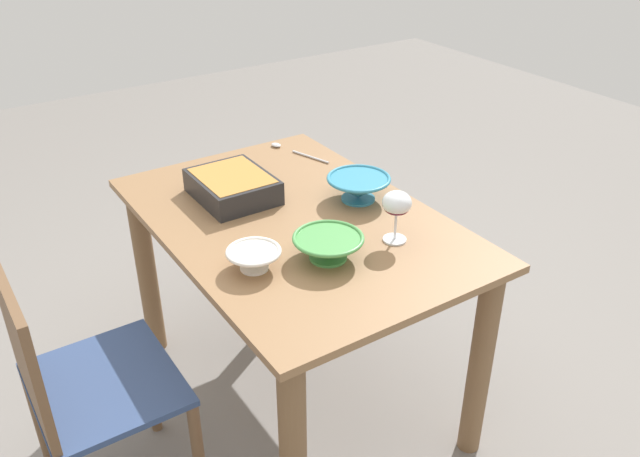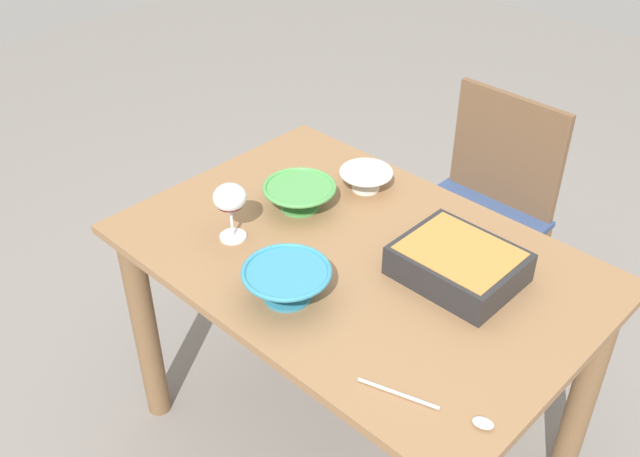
{
  "view_description": "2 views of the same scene",
  "coord_description": "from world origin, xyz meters",
  "views": [
    {
      "loc": [
        -1.61,
        0.96,
        1.77
      ],
      "look_at": [
        -0.14,
        -0.01,
        0.77
      ],
      "focal_mm": 37.07,
      "sensor_mm": 36.0,
      "label": 1
    },
    {
      "loc": [
        0.98,
        -1.15,
        1.9
      ],
      "look_at": [
        -0.06,
        -0.08,
        0.83
      ],
      "focal_mm": 40.93,
      "sensor_mm": 36.0,
      "label": 2
    }
  ],
  "objects": [
    {
      "name": "serving_spoon",
      "position": [
        0.49,
        -0.27,
        0.75
      ],
      "size": [
        0.28,
        0.11,
        0.01
      ],
      "color": "silver",
      "rests_on": "dining_table"
    },
    {
      "name": "chair",
      "position": [
        -0.09,
        0.77,
        0.49
      ],
      "size": [
        0.44,
        0.39,
        0.87
      ],
      "color": "#334772",
      "rests_on": "ground_plane"
    },
    {
      "name": "dining_table",
      "position": [
        0.0,
        0.0,
        0.59
      ],
      "size": [
        1.23,
        0.83,
        0.75
      ],
      "color": "olive",
      "rests_on": "ground_plane"
    },
    {
      "name": "small_bowl",
      "position": [
        -0.26,
        0.05,
        0.79
      ],
      "size": [
        0.21,
        0.21,
        0.07
      ],
      "color": "#4C994C",
      "rests_on": "dining_table"
    },
    {
      "name": "serving_bowl",
      "position": [
        -0.01,
        -0.25,
        0.8
      ],
      "size": [
        0.22,
        0.22,
        0.09
      ],
      "color": "teal",
      "rests_on": "dining_table"
    },
    {
      "name": "ground_plane",
      "position": [
        0.0,
        0.0,
        0.0
      ],
      "size": [
        8.0,
        8.0,
        0.0
      ],
      "primitive_type": "plane",
      "color": "gray"
    },
    {
      "name": "wine_glass",
      "position": [
        -0.29,
        -0.18,
        0.87
      ],
      "size": [
        0.09,
        0.09,
        0.16
      ],
      "color": "white",
      "rests_on": "dining_table"
    },
    {
      "name": "mixing_bowl",
      "position": [
        -0.19,
        0.25,
        0.78
      ],
      "size": [
        0.16,
        0.16,
        0.06
      ],
      "color": "white",
      "rests_on": "dining_table"
    },
    {
      "name": "casserole_dish",
      "position": [
        0.24,
        0.1,
        0.79
      ],
      "size": [
        0.29,
        0.24,
        0.08
      ],
      "color": "#262628",
      "rests_on": "dining_table"
    }
  ]
}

